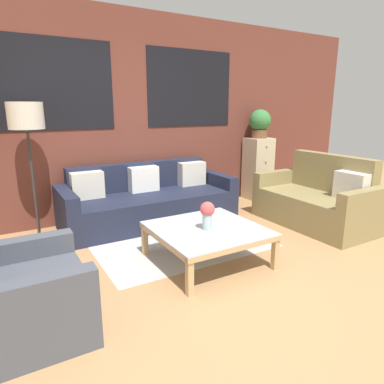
{
  "coord_description": "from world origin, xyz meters",
  "views": [
    {
      "loc": [
        -1.72,
        -2.21,
        1.54
      ],
      "look_at": [
        0.27,
        1.2,
        0.55
      ],
      "focal_mm": 32.0,
      "sensor_mm": 36.0,
      "label": 1
    }
  ],
  "objects": [
    {
      "name": "settee_vintage",
      "position": [
        1.92,
        0.72,
        0.31
      ],
      "size": [
        0.8,
        1.53,
        0.92
      ],
      "color": "olive",
      "rests_on": "ground_plane"
    },
    {
      "name": "floor_lamp",
      "position": [
        -1.36,
        2.0,
        1.37
      ],
      "size": [
        0.38,
        0.38,
        1.59
      ],
      "color": "#2D2D2D",
      "rests_on": "ground_plane"
    },
    {
      "name": "ground_plane",
      "position": [
        0.0,
        0.0,
        0.0
      ],
      "size": [
        16.0,
        16.0,
        0.0
      ],
      "primitive_type": "plane",
      "color": "#AD7F51"
    },
    {
      "name": "couch_dark",
      "position": [
        0.03,
        1.95,
        0.28
      ],
      "size": [
        2.31,
        0.88,
        0.78
      ],
      "color": "#1E2338",
      "rests_on": "ground_plane"
    },
    {
      "name": "rug",
      "position": [
        0.04,
        1.15,
        0.0
      ],
      "size": [
        1.93,
        1.51,
        0.0
      ],
      "color": "#BCB7B2",
      "rests_on": "ground_plane"
    },
    {
      "name": "wall_back_brick",
      "position": [
        0.0,
        2.44,
        1.41
      ],
      "size": [
        8.4,
        0.09,
        2.8
      ],
      "color": "brown",
      "rests_on": "ground_plane"
    },
    {
      "name": "flower_vase",
      "position": [
        0.01,
        0.46,
        0.53
      ],
      "size": [
        0.14,
        0.14,
        0.28
      ],
      "color": "#ADBCC6",
      "rests_on": "coffee_table"
    },
    {
      "name": "armchair_corner",
      "position": [
        -1.68,
        0.18,
        0.28
      ],
      "size": [
        0.8,
        0.87,
        0.84
      ],
      "color": "#474C56",
      "rests_on": "ground_plane"
    },
    {
      "name": "potted_plant",
      "position": [
        2.14,
        2.18,
        1.28
      ],
      "size": [
        0.35,
        0.35,
        0.46
      ],
      "color": "brown",
      "rests_on": "drawer_cabinet"
    },
    {
      "name": "drawer_cabinet",
      "position": [
        2.14,
        2.17,
        0.52
      ],
      "size": [
        0.41,
        0.39,
        1.03
      ],
      "color": "#C6B793",
      "rests_on": "ground_plane"
    },
    {
      "name": "coffee_table",
      "position": [
        0.04,
        0.5,
        0.32
      ],
      "size": [
        1.03,
        1.03,
        0.37
      ],
      "color": "silver",
      "rests_on": "ground_plane"
    }
  ]
}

